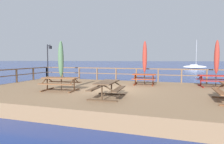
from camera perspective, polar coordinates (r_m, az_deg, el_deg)
ground_plane at (r=11.48m, az=-1.10°, el=-8.43°), size 600.00×600.00×0.00m
wooden_deck at (r=11.41m, az=-1.10°, el=-6.86°), size 16.18×9.59×0.64m
railing_waterside_far at (r=15.72m, az=4.34°, el=-0.01°), size 15.98×0.10×1.09m
railing_side_left at (r=15.72m, az=-29.68°, el=-0.51°), size 0.10×9.39×1.09m
picnic_table_front_left at (r=13.44m, az=9.83°, el=-1.56°), size 1.66×1.45×0.78m
picnic_table_mid_right at (r=11.18m, az=-15.57°, el=-2.65°), size 2.19×1.59×0.78m
picnic_table_back_right at (r=13.99m, az=29.02°, el=-1.72°), size 2.16×1.59×0.78m
picnic_table_front_right at (r=8.77m, az=-1.52°, el=-4.28°), size 1.49×2.00×0.78m
patio_umbrella_tall_back_right at (r=13.40m, az=10.02°, el=4.56°), size 0.32×0.32×3.12m
patio_umbrella_tall_back_left at (r=11.11m, az=-15.44°, el=3.76°), size 0.32×0.32×2.85m
patio_umbrella_tall_mid_right at (r=13.93m, az=29.51°, el=4.00°), size 0.32×0.32×3.08m
patio_umbrella_short_front at (r=15.19m, az=-15.31°, el=4.76°), size 0.32×0.32×3.27m
lamp_post_hooked at (r=18.20m, az=-18.91°, el=4.61°), size 0.64×0.39×3.20m
sailboat_distant at (r=54.90m, az=24.06°, el=1.48°), size 6.13×2.21×7.72m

